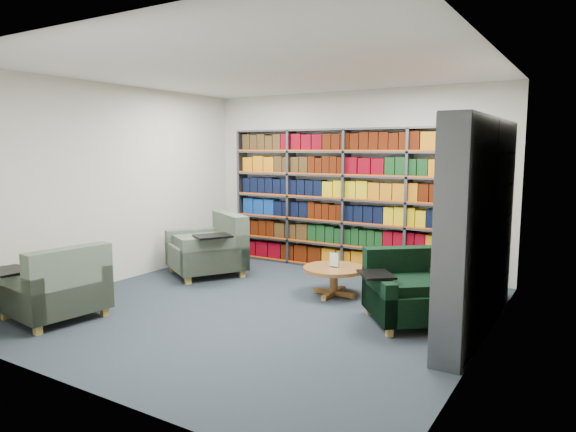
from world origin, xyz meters
The scene contains 7 objects.
room_shell centered at (0.00, 0.00, 1.40)m, with size 5.02×5.02×2.82m.
bookshelf_back centered at (0.00, 2.34, 1.10)m, with size 4.00×0.28×2.20m.
bookshelf_right centered at (2.34, 0.60, 1.10)m, with size 0.28×2.50×2.20m.
chair_teal_left centered at (-1.60, 1.01, 0.37)m, with size 1.38×1.38×0.92m.
chair_green_right centered at (1.64, 0.46, 0.32)m, with size 1.21×1.21×0.78m.
chair_teal_front centered at (-1.71, -1.54, 0.34)m, with size 1.04×1.16×0.85m.
coffee_table centered at (0.50, 0.92, 0.30)m, with size 0.80×0.80×0.56m.
Camera 1 is at (3.39, -4.94, 1.90)m, focal length 32.00 mm.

